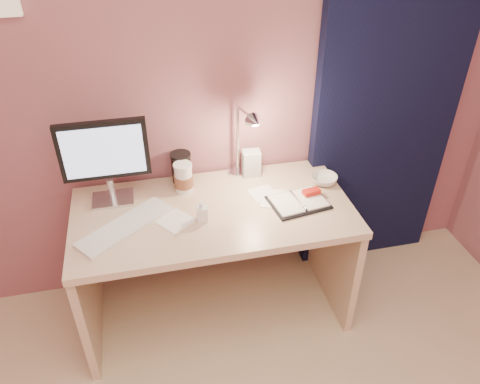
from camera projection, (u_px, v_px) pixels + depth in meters
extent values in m
plane|color=#92545E|center=(197.00, 83.00, 2.34)|extent=(3.50, 0.00, 3.50)
cube|color=black|center=(389.00, 97.00, 2.57)|extent=(0.85, 0.08, 2.20)
cube|color=tan|center=(213.00, 212.00, 2.36)|extent=(1.40, 0.70, 0.04)
cube|color=tan|center=(87.00, 286.00, 2.44)|extent=(0.04, 0.66, 0.69)
cube|color=tan|center=(332.00, 247.00, 2.69)|extent=(0.04, 0.66, 0.69)
cube|color=tan|center=(205.00, 221.00, 2.80)|extent=(1.32, 0.03, 0.55)
cube|color=silver|center=(113.00, 199.00, 2.40)|extent=(0.21, 0.15, 0.01)
cylinder|color=silver|center=(111.00, 189.00, 2.37)|extent=(0.03, 0.03, 0.11)
cube|color=black|center=(104.00, 149.00, 2.24)|extent=(0.42, 0.03, 0.30)
cube|color=#B5CCF6|center=(104.00, 152.00, 2.21)|extent=(0.38, 0.00, 0.25)
cube|color=silver|center=(126.00, 226.00, 2.22)|extent=(0.47, 0.41, 0.02)
cube|color=black|center=(298.00, 203.00, 2.38)|extent=(0.31, 0.25, 0.01)
cube|color=white|center=(286.00, 204.00, 2.36)|extent=(0.15, 0.20, 0.01)
cube|color=white|center=(310.00, 198.00, 2.40)|extent=(0.15, 0.20, 0.01)
cube|color=red|center=(312.00, 192.00, 2.41)|extent=(0.09, 0.06, 0.02)
cube|color=white|center=(263.00, 193.00, 2.46)|extent=(0.15, 0.15, 0.00)
cube|color=white|center=(277.00, 199.00, 2.42)|extent=(0.21, 0.21, 0.00)
cube|color=white|center=(176.00, 221.00, 2.26)|extent=(0.21, 0.21, 0.00)
cylinder|color=white|center=(184.00, 179.00, 2.44)|extent=(0.09, 0.09, 0.15)
cylinder|color=brown|center=(184.00, 180.00, 2.45)|extent=(0.10, 0.10, 0.06)
cylinder|color=white|center=(183.00, 165.00, 2.39)|extent=(0.10, 0.10, 0.01)
imported|color=silver|center=(324.00, 179.00, 2.53)|extent=(0.15, 0.15, 0.05)
imported|color=white|center=(202.00, 210.00, 2.24)|extent=(0.06, 0.06, 0.11)
cylinder|color=black|center=(181.00, 169.00, 2.52)|extent=(0.11, 0.11, 0.15)
cube|color=silver|center=(251.00, 163.00, 2.57)|extent=(0.10, 0.08, 0.15)
cylinder|color=silver|center=(238.00, 172.00, 2.61)|extent=(0.10, 0.10, 0.02)
cylinder|color=silver|center=(238.00, 141.00, 2.50)|extent=(0.02, 0.02, 0.38)
cone|color=silver|center=(236.00, 125.00, 2.25)|extent=(0.09, 0.09, 0.08)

